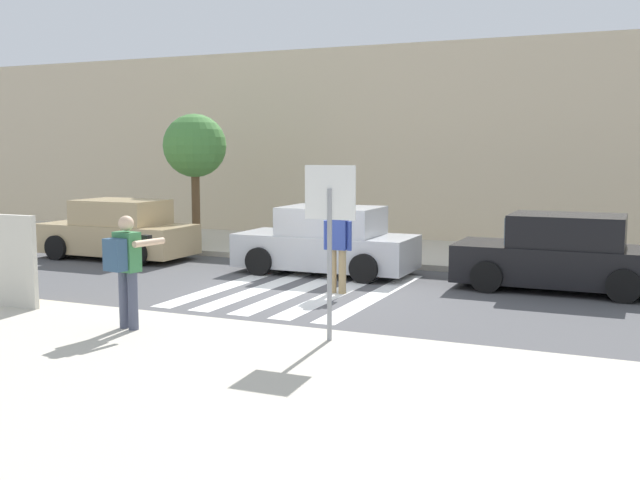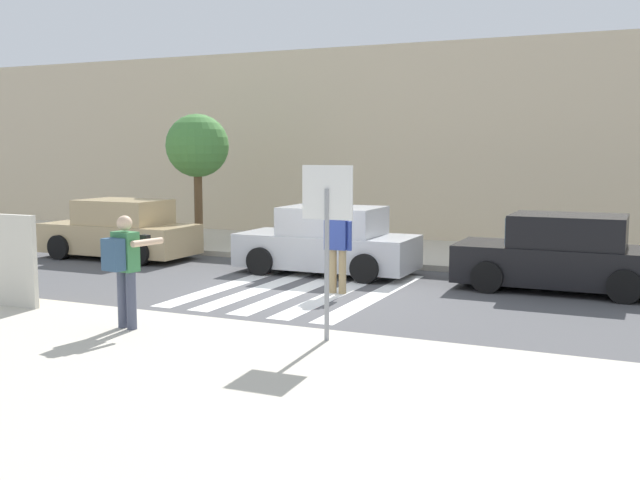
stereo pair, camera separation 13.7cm
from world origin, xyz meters
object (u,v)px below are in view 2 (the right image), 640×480
at_px(advertising_board, 12,260).
at_px(parked_car_tan, 121,231).
at_px(pedestrian_crossing, 338,245).
at_px(photographer_with_backpack, 124,262).
at_px(parked_car_black, 562,255).
at_px(stop_sign, 327,214).
at_px(parked_car_silver, 328,242).
at_px(street_tree_west, 197,147).

bearing_deg(advertising_board, parked_car_tan, 113.44).
bearing_deg(pedestrian_crossing, photographer_with_backpack, -108.73).
bearing_deg(parked_car_black, stop_sign, -112.42).
bearing_deg(parked_car_black, photographer_with_backpack, -129.71).
bearing_deg(parked_car_silver, stop_sign, -66.48).
height_order(pedestrian_crossing, parked_car_tan, pedestrian_crossing).
relative_size(stop_sign, advertising_board, 1.56).
bearing_deg(stop_sign, parked_car_silver, 113.52).
bearing_deg(stop_sign, photographer_with_backpack, -168.38).
height_order(pedestrian_crossing, advertising_board, advertising_board).
bearing_deg(parked_car_tan, street_tree_west, 75.59).
distance_m(pedestrian_crossing, advertising_board, 5.99).
height_order(parked_car_silver, street_tree_west, street_tree_west).
relative_size(stop_sign, parked_car_black, 0.61).
xyz_separation_m(stop_sign, photographer_with_backpack, (-3.06, -0.63, -0.78)).
distance_m(parked_car_black, advertising_board, 10.45).
bearing_deg(parked_car_tan, pedestrian_crossing, -16.69).
distance_m(parked_car_silver, street_tree_west, 6.30).
bearing_deg(parked_car_silver, advertising_board, -117.94).
height_order(parked_car_silver, parked_car_black, same).
bearing_deg(stop_sign, pedestrian_crossing, 110.90).
distance_m(parked_car_tan, parked_car_black, 11.10).
bearing_deg(parked_car_tan, advertising_board, -66.56).
distance_m(photographer_with_backpack, parked_car_black, 8.72).
distance_m(pedestrian_crossing, parked_car_black, 4.55).
relative_size(parked_car_black, advertising_board, 2.56).
relative_size(parked_car_silver, street_tree_west, 1.10).
height_order(photographer_with_backpack, street_tree_west, street_tree_west).
xyz_separation_m(parked_car_silver, street_tree_west, (-5.27, 2.64, 2.20)).
xyz_separation_m(pedestrian_crossing, parked_car_silver, (-1.14, 2.12, -0.25)).
xyz_separation_m(photographer_with_backpack, pedestrian_crossing, (1.55, 4.58, -0.19)).
distance_m(stop_sign, street_tree_west, 11.82).
bearing_deg(stop_sign, parked_car_tan, 144.76).
height_order(parked_car_silver, advertising_board, advertising_board).
xyz_separation_m(photographer_with_backpack, advertising_board, (-2.86, 0.53, -0.23)).
height_order(photographer_with_backpack, advertising_board, photographer_with_backpack).
relative_size(photographer_with_backpack, parked_car_black, 0.42).
relative_size(photographer_with_backpack, parked_car_silver, 0.42).
height_order(parked_car_tan, parked_car_black, same).
distance_m(photographer_with_backpack, pedestrian_crossing, 4.84).
height_order(parked_car_black, street_tree_west, street_tree_west).
xyz_separation_m(parked_car_black, street_tree_west, (-10.42, 2.64, 2.20)).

